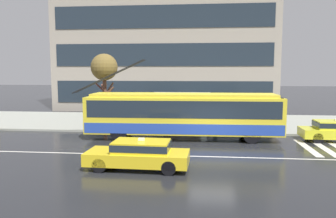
# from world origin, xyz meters

# --- Properties ---
(ground_plane) EXTENTS (160.00, 160.00, 0.00)m
(ground_plane) POSITION_xyz_m (0.00, 0.00, 0.00)
(ground_plane) COLOR black
(sidewalk_slab) EXTENTS (80.00, 10.00, 0.14)m
(sidewalk_slab) POSITION_xyz_m (0.00, 9.85, 0.07)
(sidewalk_slab) COLOR gray
(sidewalk_slab) RESTS_ON ground_plane
(crosswalk_stripe_edge_near) EXTENTS (0.44, 4.40, 0.01)m
(crosswalk_stripe_edge_near) POSITION_xyz_m (5.40, 1.42, 0.00)
(crosswalk_stripe_edge_near) COLOR beige
(crosswalk_stripe_edge_near) RESTS_ON ground_plane
(crosswalk_stripe_inner_a) EXTENTS (0.44, 4.40, 0.01)m
(crosswalk_stripe_inner_a) POSITION_xyz_m (6.30, 1.42, 0.00)
(crosswalk_stripe_inner_a) COLOR beige
(crosswalk_stripe_inner_a) RESTS_ON ground_plane
(lane_centre_line) EXTENTS (72.00, 0.14, 0.01)m
(lane_centre_line) POSITION_xyz_m (0.00, -1.20, 0.00)
(lane_centre_line) COLOR silver
(lane_centre_line) RESTS_ON ground_plane
(trolleybus) EXTENTS (13.33, 2.73, 5.08)m
(trolleybus) POSITION_xyz_m (-1.78, 3.25, 1.60)
(trolleybus) COLOR yellow
(trolleybus) RESTS_ON ground_plane
(taxi_oncoming_near) EXTENTS (4.61, 1.93, 1.39)m
(taxi_oncoming_near) POSITION_xyz_m (-3.36, -3.63, 0.70)
(taxi_oncoming_near) COLOR yellow
(taxi_oncoming_near) RESTS_ON ground_plane
(bus_shelter) EXTENTS (4.21, 1.60, 2.60)m
(bus_shelter) POSITION_xyz_m (-2.09, 6.51, 2.07)
(bus_shelter) COLOR gray
(bus_shelter) RESTS_ON sidewalk_slab
(pedestrian_at_shelter) EXTENTS (1.56, 1.56, 1.94)m
(pedestrian_at_shelter) POSITION_xyz_m (-3.34, 6.37, 1.73)
(pedestrian_at_shelter) COLOR #231E30
(pedestrian_at_shelter) RESTS_ON sidewalk_slab
(pedestrian_approaching_curb) EXTENTS (1.34, 1.34, 2.08)m
(pedestrian_approaching_curb) POSITION_xyz_m (-0.67, 7.17, 1.77)
(pedestrian_approaching_curb) COLOR #262A45
(pedestrian_approaching_curb) RESTS_ON sidewalk_slab
(pedestrian_walking_past) EXTENTS (1.44, 1.44, 2.02)m
(pedestrian_walking_past) POSITION_xyz_m (0.52, 7.36, 1.75)
(pedestrian_walking_past) COLOR black
(pedestrian_walking_past) RESTS_ON sidewalk_slab
(street_tree_bare) EXTENTS (1.98, 1.98, 5.46)m
(street_tree_bare) POSITION_xyz_m (-7.84, 6.41, 4.49)
(street_tree_bare) COLOR brown
(street_tree_bare) RESTS_ON sidewalk_slab
(office_tower_corner_left) EXTENTS (24.30, 11.27, 23.62)m
(office_tower_corner_left) POSITION_xyz_m (-4.80, 22.28, 11.82)
(office_tower_corner_left) COLOR gray
(office_tower_corner_left) RESTS_ON ground_plane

